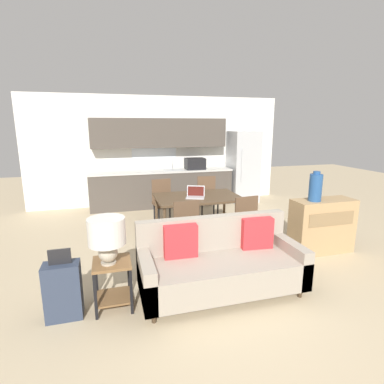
# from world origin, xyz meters

# --- Properties ---
(ground_plane) EXTENTS (20.00, 20.00, 0.00)m
(ground_plane) POSITION_xyz_m (0.00, 0.00, 0.00)
(ground_plane) COLOR tan
(wall_back) EXTENTS (6.40, 0.07, 2.70)m
(wall_back) POSITION_xyz_m (-0.00, 4.63, 1.35)
(wall_back) COLOR silver
(wall_back) RESTS_ON ground_plane
(kitchen_counter) EXTENTS (3.51, 0.65, 2.15)m
(kitchen_counter) POSITION_xyz_m (0.01, 4.33, 0.84)
(kitchen_counter) COLOR #4C443D
(kitchen_counter) RESTS_ON ground_plane
(refrigerator) EXTENTS (0.69, 0.75, 1.83)m
(refrigerator) POSITION_xyz_m (2.14, 4.22, 0.92)
(refrigerator) COLOR #B7BABC
(refrigerator) RESTS_ON ground_plane
(dining_table) EXTENTS (1.52, 1.00, 0.72)m
(dining_table) POSITION_xyz_m (0.27, 2.11, 0.67)
(dining_table) COLOR brown
(dining_table) RESTS_ON ground_plane
(couch) EXTENTS (1.93, 0.80, 0.88)m
(couch) POSITION_xyz_m (-0.04, 0.17, 0.35)
(couch) COLOR #3D2D1E
(couch) RESTS_ON ground_plane
(side_table) EXTENTS (0.40, 0.40, 0.55)m
(side_table) POSITION_xyz_m (-1.29, 0.16, 0.36)
(side_table) COLOR brown
(side_table) RESTS_ON ground_plane
(table_lamp) EXTENTS (0.39, 0.39, 0.50)m
(table_lamp) POSITION_xyz_m (-1.32, 0.12, 0.87)
(table_lamp) COLOR #B2A893
(table_lamp) RESTS_ON side_table
(credenza) EXTENTS (0.99, 0.40, 0.85)m
(credenza) POSITION_xyz_m (1.94, 0.83, 0.43)
(credenza) COLOR tan
(credenza) RESTS_ON ground_plane
(vase) EXTENTS (0.19, 0.19, 0.46)m
(vase) POSITION_xyz_m (1.74, 0.81, 1.07)
(vase) COLOR #234C84
(vase) RESTS_ON credenza
(dining_chair_far_right) EXTENTS (0.46, 0.46, 0.90)m
(dining_chair_far_right) POSITION_xyz_m (0.76, 3.02, 0.49)
(dining_chair_far_right) COLOR brown
(dining_chair_far_right) RESTS_ON ground_plane
(dining_chair_near_left) EXTENTS (0.46, 0.46, 0.90)m
(dining_chair_near_left) POSITION_xyz_m (-0.21, 1.26, 0.49)
(dining_chair_near_left) COLOR brown
(dining_chair_near_left) RESTS_ON ground_plane
(dining_chair_far_left) EXTENTS (0.47, 0.47, 0.90)m
(dining_chair_far_left) POSITION_xyz_m (-0.22, 2.93, 0.49)
(dining_chair_far_left) COLOR brown
(dining_chair_far_left) RESTS_ON ground_plane
(dining_chair_near_right) EXTENTS (0.46, 0.46, 0.90)m
(dining_chair_near_right) POSITION_xyz_m (0.76, 1.27, 0.49)
(dining_chair_near_right) COLOR brown
(dining_chair_near_right) RESTS_ON ground_plane
(laptop) EXTENTS (0.39, 0.35, 0.20)m
(laptop) POSITION_xyz_m (0.21, 2.05, 0.77)
(laptop) COLOR #B7BABC
(laptop) RESTS_ON dining_table
(suitcase) EXTENTS (0.36, 0.22, 0.77)m
(suitcase) POSITION_xyz_m (-1.79, 0.10, 0.31)
(suitcase) COLOR #2D384C
(suitcase) RESTS_ON ground_plane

